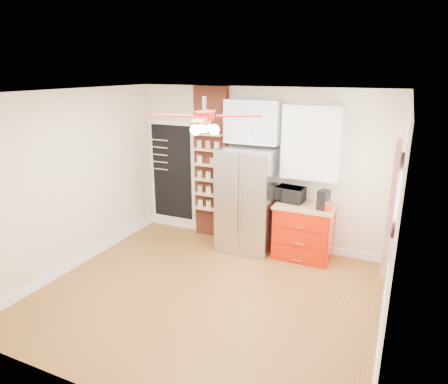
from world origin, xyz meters
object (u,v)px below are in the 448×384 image
at_px(fridge, 247,200).
at_px(pantry_jar_oats, 200,159).
at_px(ceiling_fan, 204,116).
at_px(coffee_maker, 323,200).
at_px(canister_left, 327,208).
at_px(red_cabinet, 304,231).
at_px(toaster_oven, 290,194).

xyz_separation_m(fridge, pantry_jar_oats, (-0.97, 0.17, 0.57)).
distance_m(fridge, ceiling_fan, 2.25).
distance_m(fridge, coffee_maker, 1.27).
distance_m(canister_left, pantry_jar_oats, 2.38).
bearing_deg(fridge, red_cabinet, 2.95).
xyz_separation_m(fridge, canister_left, (1.34, -0.12, 0.09)).
relative_size(red_cabinet, canister_left, 7.21).
bearing_deg(canister_left, toaster_oven, 158.84).
bearing_deg(red_cabinet, canister_left, -24.57).
bearing_deg(coffee_maker, ceiling_fan, -111.89).
bearing_deg(pantry_jar_oats, coffee_maker, -5.32).
height_order(coffee_maker, canister_left, coffee_maker).
relative_size(ceiling_fan, pantry_jar_oats, 10.11).
relative_size(ceiling_fan, canister_left, 10.73).
bearing_deg(ceiling_fan, fridge, 91.76).
distance_m(toaster_oven, canister_left, 0.69).
relative_size(fridge, red_cabinet, 1.86).
relative_size(ceiling_fan, coffee_maker, 4.52).
distance_m(toaster_oven, pantry_jar_oats, 1.72).
bearing_deg(coffee_maker, red_cabinet, 178.06).
bearing_deg(canister_left, red_cabinet, 155.43).
bearing_deg(fridge, pantry_jar_oats, 170.25).
distance_m(fridge, canister_left, 1.35).
xyz_separation_m(toaster_oven, canister_left, (0.65, -0.25, -0.06)).
xyz_separation_m(fridge, coffee_maker, (1.26, -0.04, 0.18)).
height_order(fridge, pantry_jar_oats, fridge).
xyz_separation_m(coffee_maker, pantry_jar_oats, (-2.24, 0.21, 0.39)).
bearing_deg(pantry_jar_oats, toaster_oven, -1.26).
xyz_separation_m(red_cabinet, canister_left, (0.37, -0.17, 0.51)).
bearing_deg(red_cabinet, fridge, -177.05).
xyz_separation_m(ceiling_fan, canister_left, (1.29, 1.51, -1.46)).
height_order(red_cabinet, ceiling_fan, ceiling_fan).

